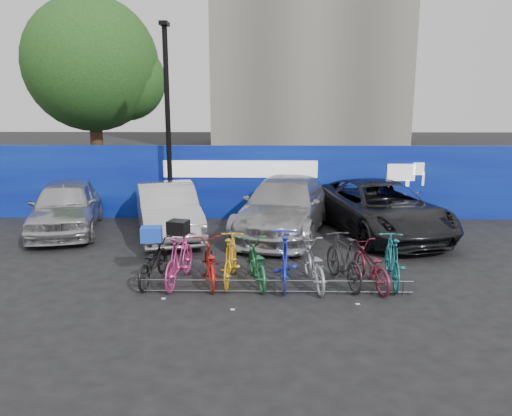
{
  "coord_description": "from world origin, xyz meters",
  "views": [
    {
      "loc": [
        -0.2,
        -10.12,
        3.87
      ],
      "look_at": [
        -0.42,
        2.0,
        1.21
      ],
      "focal_mm": 35.0,
      "sensor_mm": 36.0,
      "label": 1
    }
  ],
  "objects_px": {
    "bike_7": "(344,260)",
    "bike_8": "(370,266)",
    "bike_5": "(285,258)",
    "bike_9": "(392,260)",
    "bike_rack": "(274,286)",
    "bike_0": "(153,262)",
    "car_0": "(66,206)",
    "car_2": "(285,206)",
    "car_3": "(380,208)",
    "tree": "(98,68)",
    "bike_4": "(256,263)",
    "car_1": "(167,210)",
    "bike_6": "(313,265)",
    "bike_2": "(209,262)",
    "bike_1": "(179,259)",
    "lamppost": "(168,119)",
    "bike_3": "(230,259)"
  },
  "relations": [
    {
      "from": "bike_0",
      "to": "bike_4",
      "type": "bearing_deg",
      "value": -174.4
    },
    {
      "from": "bike_1",
      "to": "bike_7",
      "type": "xyz_separation_m",
      "value": [
        3.48,
        -0.01,
        0.01
      ]
    },
    {
      "from": "bike_5",
      "to": "bike_0",
      "type": "bearing_deg",
      "value": 0.6
    },
    {
      "from": "car_3",
      "to": "bike_1",
      "type": "relative_size",
      "value": 3.03
    },
    {
      "from": "bike_6",
      "to": "bike_1",
      "type": "bearing_deg",
      "value": -9.62
    },
    {
      "from": "bike_5",
      "to": "bike_2",
      "type": "bearing_deg",
      "value": 0.81
    },
    {
      "from": "bike_7",
      "to": "bike_8",
      "type": "distance_m",
      "value": 0.56
    },
    {
      "from": "lamppost",
      "to": "bike_rack",
      "type": "distance_m",
      "value": 7.48
    },
    {
      "from": "bike_5",
      "to": "bike_9",
      "type": "height_order",
      "value": "bike_5"
    },
    {
      "from": "bike_0",
      "to": "car_2",
      "type": "bearing_deg",
      "value": -118.91
    },
    {
      "from": "car_3",
      "to": "bike_5",
      "type": "relative_size",
      "value": 2.88
    },
    {
      "from": "bike_1",
      "to": "bike_7",
      "type": "relative_size",
      "value": 0.99
    },
    {
      "from": "tree",
      "to": "bike_2",
      "type": "relative_size",
      "value": 4.44
    },
    {
      "from": "tree",
      "to": "car_3",
      "type": "xyz_separation_m",
      "value": [
        9.92,
        -5.97,
        -4.3
      ]
    },
    {
      "from": "bike_9",
      "to": "bike_2",
      "type": "bearing_deg",
      "value": 5.11
    },
    {
      "from": "bike_rack",
      "to": "bike_9",
      "type": "xyz_separation_m",
      "value": [
        2.5,
        0.59,
        0.38
      ]
    },
    {
      "from": "bike_rack",
      "to": "bike_0",
      "type": "xyz_separation_m",
      "value": [
        -2.6,
        0.63,
        0.29
      ]
    },
    {
      "from": "bike_5",
      "to": "bike_9",
      "type": "bearing_deg",
      "value": -176.46
    },
    {
      "from": "car_2",
      "to": "bike_2",
      "type": "bearing_deg",
      "value": -98.29
    },
    {
      "from": "tree",
      "to": "bike_7",
      "type": "height_order",
      "value": "tree"
    },
    {
      "from": "bike_4",
      "to": "bike_7",
      "type": "relative_size",
      "value": 0.96
    },
    {
      "from": "car_0",
      "to": "bike_2",
      "type": "height_order",
      "value": "car_0"
    },
    {
      "from": "lamppost",
      "to": "bike_9",
      "type": "relative_size",
      "value": 3.41
    },
    {
      "from": "bike_rack",
      "to": "bike_1",
      "type": "distance_m",
      "value": 2.12
    },
    {
      "from": "car_3",
      "to": "bike_8",
      "type": "relative_size",
      "value": 3.16
    },
    {
      "from": "tree",
      "to": "car_3",
      "type": "height_order",
      "value": "tree"
    },
    {
      "from": "car_1",
      "to": "bike_8",
      "type": "height_order",
      "value": "car_1"
    },
    {
      "from": "car_0",
      "to": "bike_9",
      "type": "xyz_separation_m",
      "value": [
        8.59,
        -4.2,
        -0.23
      ]
    },
    {
      "from": "car_3",
      "to": "bike_rack",
      "type": "bearing_deg",
      "value": -138.25
    },
    {
      "from": "tree",
      "to": "bike_4",
      "type": "height_order",
      "value": "tree"
    },
    {
      "from": "car_3",
      "to": "car_1",
      "type": "bearing_deg",
      "value": 168.19
    },
    {
      "from": "bike_3",
      "to": "bike_6",
      "type": "bearing_deg",
      "value": 178.77
    },
    {
      "from": "car_2",
      "to": "car_3",
      "type": "height_order",
      "value": "car_2"
    },
    {
      "from": "car_0",
      "to": "car_2",
      "type": "xyz_separation_m",
      "value": [
        6.48,
        -0.03,
        0.02
      ]
    },
    {
      "from": "bike_5",
      "to": "car_1",
      "type": "bearing_deg",
      "value": -47.78
    },
    {
      "from": "bike_0",
      "to": "bike_7",
      "type": "distance_m",
      "value": 4.08
    },
    {
      "from": "car_1",
      "to": "bike_3",
      "type": "distance_m",
      "value": 4.31
    },
    {
      "from": "lamppost",
      "to": "bike_2",
      "type": "distance_m",
      "value": 6.37
    },
    {
      "from": "bike_4",
      "to": "bike_6",
      "type": "relative_size",
      "value": 0.99
    },
    {
      "from": "car_3",
      "to": "bike_8",
      "type": "xyz_separation_m",
      "value": [
        -1.13,
        -4.23,
        -0.31
      ]
    },
    {
      "from": "bike_6",
      "to": "tree",
      "type": "bearing_deg",
      "value": -61.09
    },
    {
      "from": "lamppost",
      "to": "bike_0",
      "type": "height_order",
      "value": "lamppost"
    },
    {
      "from": "car_0",
      "to": "bike_0",
      "type": "height_order",
      "value": "car_0"
    },
    {
      "from": "car_2",
      "to": "bike_3",
      "type": "xyz_separation_m",
      "value": [
        -1.32,
        -4.14,
        -0.26
      ]
    },
    {
      "from": "bike_1",
      "to": "bike_2",
      "type": "bearing_deg",
      "value": -168.95
    },
    {
      "from": "car_1",
      "to": "bike_9",
      "type": "distance_m",
      "value": 6.7
    },
    {
      "from": "car_3",
      "to": "bike_3",
      "type": "height_order",
      "value": "car_3"
    },
    {
      "from": "car_2",
      "to": "bike_2",
      "type": "distance_m",
      "value": 4.55
    },
    {
      "from": "bike_rack",
      "to": "car_0",
      "type": "distance_m",
      "value": 7.77
    },
    {
      "from": "tree",
      "to": "bike_7",
      "type": "relative_size",
      "value": 4.25
    }
  ]
}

